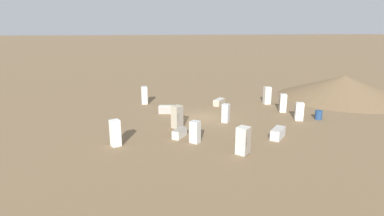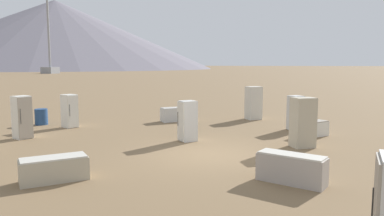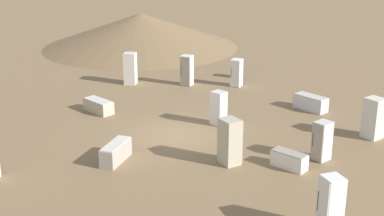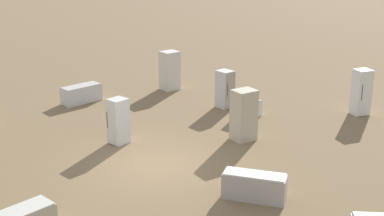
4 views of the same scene
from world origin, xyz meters
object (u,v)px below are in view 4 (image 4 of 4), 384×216
object	(u,v)px
discarded_fridge_12	(81,94)
discarded_fridge_8	(118,121)
discarded_fridge_10	(247,111)
discarded_fridge_11	(170,70)
discarded_fridge_1	(254,186)
discarded_fridge_5	(361,92)
discarded_fridge_0	(225,89)
discarded_fridge_3	(244,115)

from	to	relation	value
discarded_fridge_12	discarded_fridge_8	bearing A→B (deg)	-17.74
discarded_fridge_10	discarded_fridge_11	xyz separation A→B (m)	(-3.37, 4.09, 0.59)
discarded_fridge_1	discarded_fridge_11	world-z (taller)	discarded_fridge_11
discarded_fridge_5	discarded_fridge_8	world-z (taller)	discarded_fridge_5
discarded_fridge_0	discarded_fridge_10	bearing A→B (deg)	77.83
discarded_fridge_8	discarded_fridge_10	xyz separation A→B (m)	(4.71, 2.76, -0.49)
discarded_fridge_10	discarded_fridge_8	bearing A→B (deg)	-110.44
discarded_fridge_0	discarded_fridge_5	distance (m)	5.57
discarded_fridge_5	discarded_fridge_11	distance (m)	8.75
discarded_fridge_8	discarded_fridge_10	distance (m)	5.48
discarded_fridge_3	discarded_fridge_5	xyz separation A→B (m)	(4.96, 2.94, 0.01)
discarded_fridge_0	discarded_fridge_1	bearing A→B (deg)	50.59
discarded_fridge_3	discarded_fridge_8	world-z (taller)	discarded_fridge_3
discarded_fridge_0	discarded_fridge_11	xyz separation A→B (m)	(-2.53, 2.71, 0.11)
discarded_fridge_10	discarded_fridge_12	bearing A→B (deg)	-156.22
discarded_fridge_11	discarded_fridge_12	xyz separation A→B (m)	(-3.74, -2.13, -0.54)
discarded_fridge_8	discarded_fridge_3	bearing A→B (deg)	-133.54
discarded_fridge_11	discarded_fridge_3	bearing A→B (deg)	-103.17
discarded_fridge_3	discarded_fridge_11	world-z (taller)	discarded_fridge_3
discarded_fridge_10	discarded_fridge_5	bearing A→B (deg)	46.93
discarded_fridge_3	discarded_fridge_10	world-z (taller)	discarded_fridge_3
discarded_fridge_10	discarded_fridge_12	size ratio (longest dim) A/B	0.84
discarded_fridge_1	discarded_fridge_11	bearing A→B (deg)	31.49
discarded_fridge_5	discarded_fridge_10	bearing A→B (deg)	-14.79
discarded_fridge_0	discarded_fridge_1	size ratio (longest dim) A/B	0.87
discarded_fridge_1	discarded_fridge_10	xyz separation A→B (m)	(0.25, 6.83, -0.06)
discarded_fridge_11	discarded_fridge_1	bearing A→B (deg)	-113.02
discarded_fridge_1	discarded_fridge_0	bearing A→B (deg)	19.65
discarded_fridge_8	discarded_fridge_12	size ratio (longest dim) A/B	0.95
discarded_fridge_0	discarded_fridge_8	size ratio (longest dim) A/B	0.99
discarded_fridge_0	discarded_fridge_10	xyz separation A→B (m)	(0.84, -1.38, -0.48)
discarded_fridge_1	discarded_fridge_11	size ratio (longest dim) A/B	1.01
discarded_fridge_10	discarded_fridge_12	distance (m)	7.38
discarded_fridge_5	discarded_fridge_12	world-z (taller)	discarded_fridge_5
discarded_fridge_10	discarded_fridge_12	world-z (taller)	discarded_fridge_12
discarded_fridge_5	discarded_fridge_12	size ratio (longest dim) A/B	1.10
discarded_fridge_3	discarded_fridge_12	size ratio (longest dim) A/B	1.08
discarded_fridge_0	discarded_fridge_11	size ratio (longest dim) A/B	0.88
discarded_fridge_1	discarded_fridge_3	xyz separation A→B (m)	(-0.03, 4.53, 0.54)
discarded_fridge_5	discarded_fridge_10	xyz separation A→B (m)	(-4.68, -0.64, -0.62)
discarded_fridge_0	discarded_fridge_3	xyz separation A→B (m)	(0.55, -3.68, 0.12)
discarded_fridge_1	discarded_fridge_3	world-z (taller)	discarded_fridge_3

